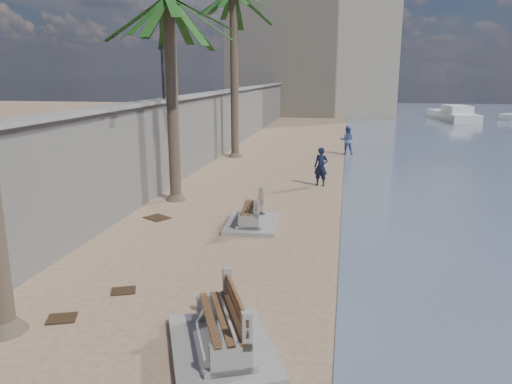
{
  "coord_description": "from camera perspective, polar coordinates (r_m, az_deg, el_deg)",
  "views": [
    {
      "loc": [
        2.04,
        -7.03,
        4.61
      ],
      "look_at": [
        -0.5,
        7.0,
        1.2
      ],
      "focal_mm": 35.0,
      "sensor_mm": 36.0,
      "label": 1
    }
  ],
  "objects": [
    {
      "name": "person_b",
      "position": [
        29.43,
        10.38,
        6.01
      ],
      "size": [
        0.89,
        0.69,
        1.82
      ],
      "primitive_type": "imported",
      "rotation": [
        0.0,
        0.0,
        3.15
      ],
      "color": "#4F60A3",
      "rests_on": "ground_plane"
    },
    {
      "name": "debris_c",
      "position": [
        16.58,
        -11.21,
        -2.9
      ],
      "size": [
        0.96,
        0.91,
        0.03
      ],
      "primitive_type": "cube",
      "rotation": [
        0.0,
        0.0,
        2.6
      ],
      "color": "#382616",
      "rests_on": "ground_plane"
    },
    {
      "name": "palm_mid",
      "position": [
        18.41,
        -9.97,
        20.64
      ],
      "size": [
        5.0,
        5.0,
        7.97
      ],
      "color": "brown",
      "rests_on": "ground_plane"
    },
    {
      "name": "person_a",
      "position": [
        20.9,
        7.45,
        3.19
      ],
      "size": [
        0.78,
        0.64,
        1.86
      ],
      "primitive_type": "imported",
      "rotation": [
        0.0,
        0.0,
        -0.31
      ],
      "color": "#121A33",
      "rests_on": "ground_plane"
    },
    {
      "name": "debris_d",
      "position": [
        11.37,
        -14.9,
        -10.86
      ],
      "size": [
        0.62,
        0.57,
        0.03
      ],
      "primitive_type": "cube",
      "rotation": [
        0.0,
        0.0,
        3.52
      ],
      "color": "#382616",
      "rests_on": "ground_plane"
    },
    {
      "name": "bench_far",
      "position": [
        15.4,
        -0.52,
        -2.35
      ],
      "size": [
        1.73,
        2.39,
        0.95
      ],
      "color": "gray",
      "rests_on": "ground_plane"
    },
    {
      "name": "seawall",
      "position": [
        28.12,
        -4.74,
        7.56
      ],
      "size": [
        0.45,
        70.0,
        3.5
      ],
      "primitive_type": "cube",
      "color": "gray",
      "rests_on": "ground_plane"
    },
    {
      "name": "yacht_far",
      "position": [
        54.73,
        21.54,
        8.05
      ],
      "size": [
        3.69,
        9.51,
        1.5
      ],
      "primitive_type": null,
      "rotation": [
        0.0,
        0.0,
        1.69
      ],
      "color": "silver",
      "rests_on": "bay_water"
    },
    {
      "name": "bench_near",
      "position": [
        8.7,
        -3.92,
        -15.15
      ],
      "size": [
        2.5,
        2.91,
        1.03
      ],
      "color": "gray",
      "rests_on": "ground_plane"
    },
    {
      "name": "end_building",
      "position": [
        59.21,
        6.6,
        15.67
      ],
      "size": [
        18.0,
        12.0,
        14.0
      ],
      "primitive_type": "cube",
      "color": "#B7AA93",
      "rests_on": "ground_plane"
    },
    {
      "name": "streetlight",
      "position": [
        20.42,
        -10.84,
        18.94
      ],
      "size": [
        0.28,
        0.28,
        5.12
      ],
      "color": "#2D2D33",
      "rests_on": "wall_cap"
    },
    {
      "name": "ground_plane",
      "position": [
        8.65,
        -5.31,
        -18.81
      ],
      "size": [
        140.0,
        140.0,
        0.0
      ],
      "primitive_type": "plane",
      "color": "#9E7C61"
    },
    {
      "name": "wall_cap",
      "position": [
        28.0,
        -4.81,
        11.23
      ],
      "size": [
        0.8,
        70.0,
        0.12
      ],
      "primitive_type": "cube",
      "color": "gray",
      "rests_on": "seawall"
    },
    {
      "name": "debris_b",
      "position": [
        10.56,
        -21.31,
        -13.31
      ],
      "size": [
        0.65,
        0.59,
        0.03
      ],
      "primitive_type": "cube",
      "rotation": [
        0.0,
        0.0,
        0.36
      ],
      "color": "#382616",
      "rests_on": "ground_plane"
    }
  ]
}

